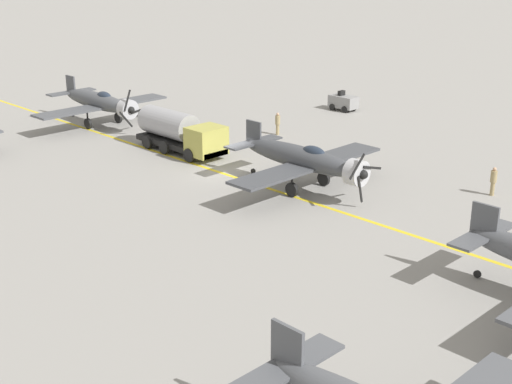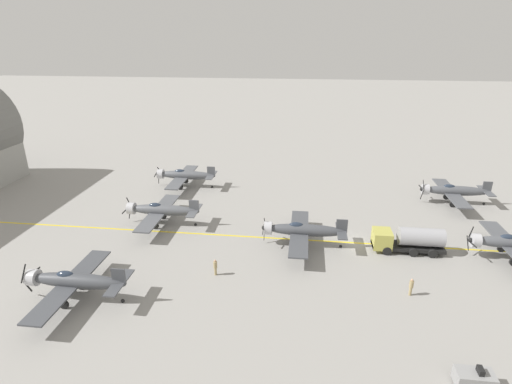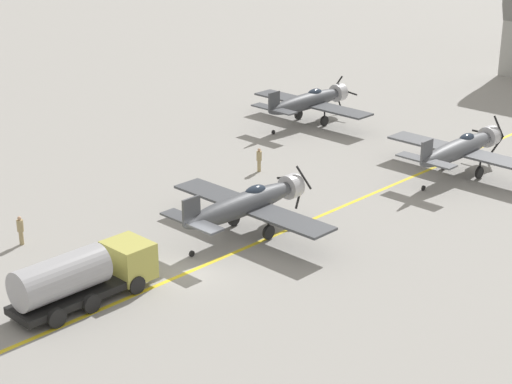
{
  "view_description": "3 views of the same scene",
  "coord_description": "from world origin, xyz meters",
  "px_view_note": "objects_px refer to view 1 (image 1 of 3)",
  "views": [
    {
      "loc": [
        30.46,
        33.68,
        14.75
      ],
      "look_at": [
        4.15,
        7.0,
        1.55
      ],
      "focal_mm": 50.0,
      "sensor_mm": 36.0,
      "label": 1
    },
    {
      "loc": [
        -43.77,
        5.89,
        23.24
      ],
      "look_at": [
        6.11,
        12.09,
        3.62
      ],
      "focal_mm": 28.0,
      "sensor_mm": 36.0,
      "label": 2
    },
    {
      "loc": [
        32.63,
        -28.65,
        21.21
      ],
      "look_at": [
        -0.4,
        5.43,
        3.09
      ],
      "focal_mm": 60.0,
      "sensor_mm": 36.0,
      "label": 3
    }
  ],
  "objects_px": {
    "ground_crew_walking": "(278,123)",
    "ground_crew_inspecting": "(493,180)",
    "airplane_mid_center": "(304,159)",
    "tow_tractor": "(343,102)",
    "fuel_tanker": "(180,132)",
    "airplane_near_center": "(100,102)"
  },
  "relations": [
    {
      "from": "airplane_mid_center",
      "to": "ground_crew_inspecting",
      "type": "xyz_separation_m",
      "value": [
        -7.46,
        8.83,
        -1.03
      ]
    },
    {
      "from": "airplane_near_center",
      "to": "ground_crew_inspecting",
      "type": "distance_m",
      "value": 32.9
    },
    {
      "from": "airplane_mid_center",
      "to": "ground_crew_walking",
      "type": "relative_size",
      "value": 6.6
    },
    {
      "from": "airplane_mid_center",
      "to": "tow_tractor",
      "type": "height_order",
      "value": "airplane_mid_center"
    },
    {
      "from": "airplane_near_center",
      "to": "airplane_mid_center",
      "type": "relative_size",
      "value": 1.0
    },
    {
      "from": "airplane_near_center",
      "to": "tow_tractor",
      "type": "xyz_separation_m",
      "value": [
        -19.11,
        10.85,
        -1.22
      ]
    },
    {
      "from": "airplane_mid_center",
      "to": "tow_tractor",
      "type": "bearing_deg",
      "value": -149.02
    },
    {
      "from": "fuel_tanker",
      "to": "ground_crew_walking",
      "type": "relative_size",
      "value": 4.4
    },
    {
      "from": "fuel_tanker",
      "to": "airplane_mid_center",
      "type": "bearing_deg",
      "value": 90.6
    },
    {
      "from": "tow_tractor",
      "to": "ground_crew_walking",
      "type": "relative_size",
      "value": 1.43
    },
    {
      "from": "airplane_near_center",
      "to": "ground_crew_inspecting",
      "type": "xyz_separation_m",
      "value": [
        -7.26,
        32.07,
        -1.03
      ]
    },
    {
      "from": "tow_tractor",
      "to": "ground_crew_walking",
      "type": "bearing_deg",
      "value": 9.94
    },
    {
      "from": "ground_crew_walking",
      "to": "airplane_near_center",
      "type": "bearing_deg",
      "value": -56.63
    },
    {
      "from": "airplane_mid_center",
      "to": "ground_crew_inspecting",
      "type": "height_order",
      "value": "airplane_mid_center"
    },
    {
      "from": "tow_tractor",
      "to": "fuel_tanker",
      "type": "bearing_deg",
      "value": 0.87
    },
    {
      "from": "airplane_mid_center",
      "to": "tow_tractor",
      "type": "xyz_separation_m",
      "value": [
        -19.31,
        -12.39,
        -1.22
      ]
    },
    {
      "from": "airplane_mid_center",
      "to": "ground_crew_walking",
      "type": "bearing_deg",
      "value": -130.96
    },
    {
      "from": "ground_crew_walking",
      "to": "ground_crew_inspecting",
      "type": "bearing_deg",
      "value": 86.66
    },
    {
      "from": "tow_tractor",
      "to": "ground_crew_inspecting",
      "type": "relative_size",
      "value": 1.44
    },
    {
      "from": "ground_crew_inspecting",
      "to": "airplane_near_center",
      "type": "bearing_deg",
      "value": -77.25
    },
    {
      "from": "airplane_near_center",
      "to": "fuel_tanker",
      "type": "relative_size",
      "value": 1.5
    },
    {
      "from": "airplane_near_center",
      "to": "ground_crew_inspecting",
      "type": "bearing_deg",
      "value": 85.06
    }
  ]
}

